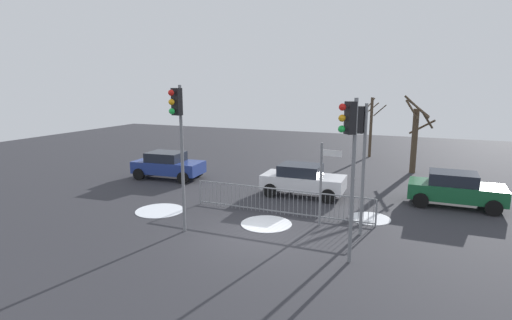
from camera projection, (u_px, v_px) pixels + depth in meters
ground_plane at (258, 235)px, 14.06m from camera, size 60.00×60.00×0.00m
traffic_light_mid_right at (178, 127)px, 13.59m from camera, size 0.35×0.56×5.15m
traffic_light_rear_right at (361, 140)px, 13.52m from camera, size 0.57×0.33×4.55m
traffic_light_foreground_left at (350, 145)px, 11.23m from camera, size 0.48×0.45×4.81m
direction_sign_post at (322, 180)px, 14.65m from camera, size 0.79×0.14×3.11m
pedestrian_guard_railing at (280, 201)px, 16.13m from camera, size 7.47×0.08×1.07m
car_white_far at (303, 179)px, 18.89m from camera, size 3.84×2.00×1.47m
car_blue_trailing at (168, 165)px, 22.28m from camera, size 3.92×2.18×1.47m
car_green_near at (455, 189)px, 17.24m from camera, size 3.81×1.94×1.47m
bare_tree_left at (371, 125)px, 28.54m from camera, size 1.62×1.09×4.23m
bare_tree_centre at (415, 136)px, 23.36m from camera, size 1.77×2.04×4.55m
snow_patch_kerb at (160, 211)px, 16.71m from camera, size 1.99×1.99×0.01m
snow_patch_island at (370, 218)px, 15.75m from camera, size 1.61×1.61×0.01m
snow_patch_verge at (266, 224)px, 15.15m from camera, size 1.92×1.92×0.01m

